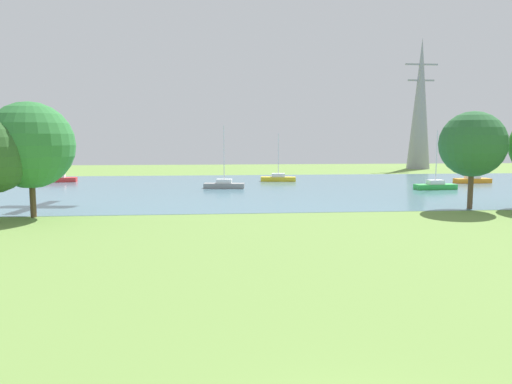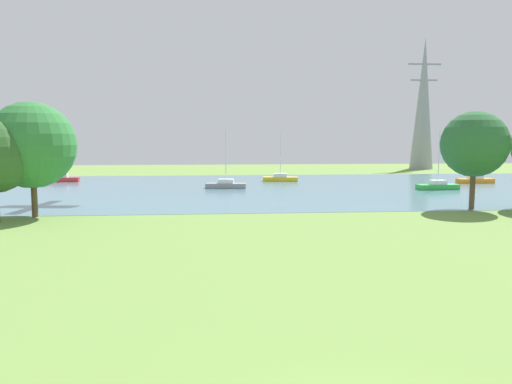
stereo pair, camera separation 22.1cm
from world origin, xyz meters
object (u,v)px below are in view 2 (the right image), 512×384
Objects in this scene: sailboat_orange at (475,180)px; tree_west_far at (474,144)px; sailboat_gray at (226,184)px; tree_east_near at (32,145)px; sailboat_yellow at (280,178)px; electricity_pylon at (423,104)px; sailboat_red at (61,179)px; sailboat_green at (438,186)px.

tree_west_far is (-12.87, -22.65, 5.01)m from sailboat_orange.
tree_east_near reaches higher than sailboat_gray.
sailboat_orange is at bearing -10.78° from sailboat_yellow.
tree_west_far is at bearing -109.29° from electricity_pylon.
sailboat_gray reaches higher than sailboat_orange.
sailboat_red is at bearing 145.69° from tree_west_far.
sailboat_orange is (33.20, 3.95, -0.02)m from sailboat_gray.
tree_east_near reaches higher than sailboat_orange.
electricity_pylon is (31.08, 25.23, 12.06)m from sailboat_yellow.
tree_west_far is (12.62, -27.50, 5.01)m from sailboat_yellow.
sailboat_orange is at bearing 60.39° from tree_west_far.
tree_east_near is at bearing -178.08° from tree_west_far.
sailboat_gray is at bearing -25.02° from sailboat_red.
tree_west_far reaches higher than sailboat_gray.
sailboat_gray is at bearing 53.03° from tree_east_near.
tree_west_far is (42.69, -29.14, 5.02)m from sailboat_red.
sailboat_red is 0.63× the size of tree_west_far.
sailboat_green is 16.54m from tree_west_far.
electricity_pylon is at bearing 21.10° from sailboat_red.
electricity_pylon is (38.79, 34.03, 12.05)m from sailboat_gray.
sailboat_gray is 33.44m from sailboat_orange.
electricity_pylon reaches higher than tree_west_far.
sailboat_gray is (-7.71, -8.80, 0.01)m from sailboat_yellow.
sailboat_gray is (-24.52, 3.50, 0.01)m from sailboat_green.
sailboat_green is 1.16× the size of sailboat_orange.
sailboat_gray is (22.36, -10.44, 0.02)m from sailboat_red.
sailboat_green is at bearing -36.20° from sailboat_yellow.
sailboat_red is 0.21× the size of electricity_pylon.
tree_east_near is (-22.68, -28.69, 4.99)m from sailboat_yellow.
tree_west_far is at bearing -119.61° from sailboat_orange.
sailboat_yellow is at bearing 114.64° from tree_west_far.
sailboat_gray is 52.99m from electricity_pylon.
electricity_pylon is at bearing 69.18° from sailboat_green.
electricity_pylon is at bearing 45.09° from tree_east_near.
tree_west_far is (20.33, -18.70, 5.00)m from sailboat_gray.
sailboat_yellow is 36.91m from tree_east_near.
sailboat_red is at bearing 176.89° from sailboat_yellow.
sailboat_yellow is at bearing -140.93° from electricity_pylon.
sailboat_yellow is 25.95m from sailboat_orange.
tree_east_near is (-39.49, -16.39, 4.98)m from sailboat_green.
sailboat_red is 66.65m from electricity_pylon.
sailboat_orange is at bearing 26.33° from tree_east_near.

